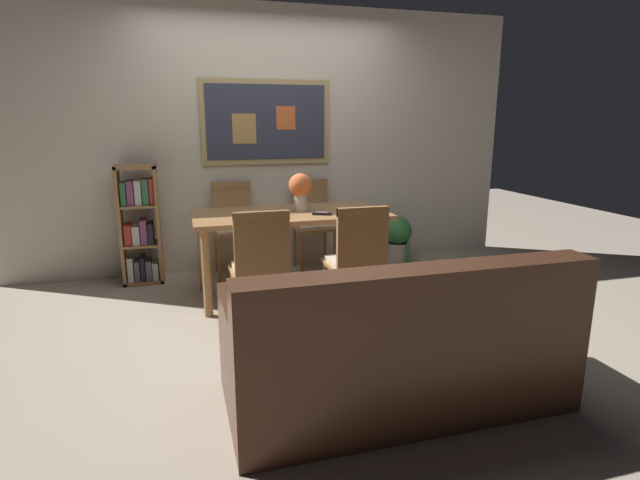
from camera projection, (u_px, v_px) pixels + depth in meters
The scene contains 12 objects.
ground_plane at pixel (306, 313), 4.01m from camera, with size 12.00×12.00×0.00m, color tan.
wall_back_with_painting at pixel (269, 140), 5.07m from camera, with size 5.20×0.14×2.60m.
dining_table at pixel (290, 223), 4.29m from camera, with size 1.63×0.81×0.74m.
dining_chair_far_right at pixel (312, 217), 5.13m from camera, with size 0.40×0.41×0.91m.
dining_chair_far_left at pixel (233, 221), 4.92m from camera, with size 0.40×0.41×0.91m.
dining_chair_near_right at pixel (357, 255), 3.68m from camera, with size 0.40×0.41×0.91m.
dining_chair_near_left at pixel (260, 261), 3.51m from camera, with size 0.40×0.41×0.91m.
leather_couch at pixel (398, 349), 2.67m from camera, with size 1.80×0.84×0.84m.
bookshelf at pixel (140, 227), 4.65m from camera, with size 0.36×0.28×1.11m.
potted_ivy at pixel (397, 239), 5.37m from camera, with size 0.31×0.32×0.50m.
flower_vase at pixel (300, 188), 4.26m from camera, with size 0.20×0.21×0.33m.
tv_remote at pixel (322, 214), 4.14m from camera, with size 0.16×0.11×0.02m.
Camera 1 is at (-0.93, -3.64, 1.50)m, focal length 28.07 mm.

